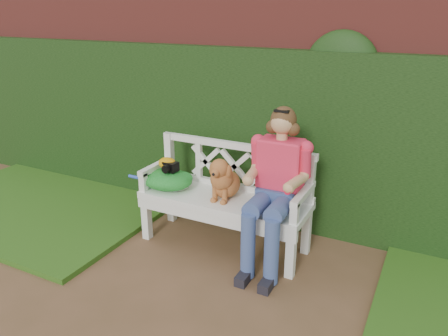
% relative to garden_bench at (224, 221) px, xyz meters
% --- Properties ---
extents(ground, '(60.00, 60.00, 0.00)m').
position_rel_garden_bench_xyz_m(ground, '(0.26, -1.03, -0.24)').
color(ground, brown).
extents(brick_wall, '(10.00, 0.30, 2.20)m').
position_rel_garden_bench_xyz_m(brick_wall, '(0.26, 0.87, 0.86)').
color(brick_wall, brown).
rests_on(brick_wall, ground).
extents(ivy_hedge, '(10.00, 0.18, 1.70)m').
position_rel_garden_bench_xyz_m(ivy_hedge, '(0.26, 0.65, 0.61)').
color(ivy_hedge, '#254818').
rests_on(ivy_hedge, ground).
extents(grass_left, '(2.60, 2.00, 0.05)m').
position_rel_garden_bench_xyz_m(grass_left, '(-2.14, -0.13, -0.21)').
color(grass_left, '#244C14').
rests_on(grass_left, ground).
extents(garden_bench, '(1.65, 0.81, 0.48)m').
position_rel_garden_bench_xyz_m(garden_bench, '(0.00, 0.00, 0.00)').
color(garden_bench, white).
rests_on(garden_bench, ground).
extents(seated_woman, '(0.65, 0.80, 1.27)m').
position_rel_garden_bench_xyz_m(seated_woman, '(0.50, -0.02, 0.39)').
color(seated_woman, '#CE4965').
rests_on(seated_woman, ground).
extents(dog, '(0.31, 0.39, 0.39)m').
position_rel_garden_bench_xyz_m(dog, '(0.01, -0.02, 0.44)').
color(dog, '#A3803E').
rests_on(dog, garden_bench).
extents(tennis_racket, '(0.74, 0.51, 0.03)m').
position_rel_garden_bench_xyz_m(tennis_racket, '(-0.60, -0.01, 0.26)').
color(tennis_racket, white).
rests_on(tennis_racket, garden_bench).
extents(green_bag, '(0.59, 0.52, 0.17)m').
position_rel_garden_bench_xyz_m(green_bag, '(-0.57, -0.05, 0.32)').
color(green_bag, '#248E22').
rests_on(green_bag, garden_bench).
extents(camera_item, '(0.14, 0.11, 0.08)m').
position_rel_garden_bench_xyz_m(camera_item, '(-0.52, -0.04, 0.45)').
color(camera_item, black).
rests_on(camera_item, green_bag).
extents(baseball_glove, '(0.19, 0.15, 0.11)m').
position_rel_garden_bench_xyz_m(baseball_glove, '(-0.57, -0.01, 0.46)').
color(baseball_glove, orange).
rests_on(baseball_glove, green_bag).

